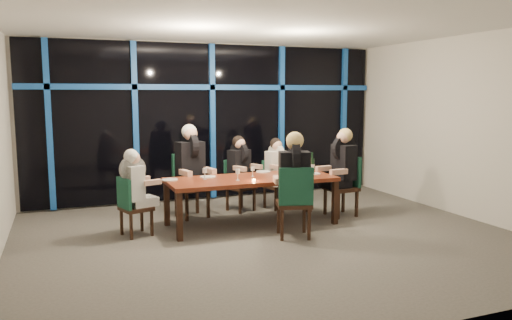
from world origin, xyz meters
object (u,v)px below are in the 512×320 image
object	(u,v)px
chair_far_right	(275,181)
chair_end_right	(346,182)
chair_near_mid	(295,199)
water_pitcher	(301,170)
diner_far_mid	(240,162)
diner_near_mid	(294,169)
chair_end_left	(131,204)
diner_end_left	(135,179)
diner_end_right	(342,159)
chair_far_mid	(238,182)
wine_bottle	(312,166)
dining_table	(251,182)
diner_far_left	(191,157)
chair_far_left	(189,181)
diner_far_right	(277,163)

from	to	relation	value
chair_far_right	chair_end_right	distance (m)	1.30
chair_near_mid	water_pitcher	size ratio (longest dim) A/B	4.80
diner_far_mid	diner_near_mid	size ratio (longest dim) A/B	0.87
chair_end_left	diner_end_left	distance (m)	0.35
diner_end_left	diner_end_right	distance (m)	3.38
chair_end_left	chair_near_mid	distance (m)	2.34
chair_far_mid	chair_end_left	size ratio (longest dim) A/B	1.04
diner_far_mid	wine_bottle	bearing A→B (deg)	-72.02
dining_table	chair_near_mid	world-z (taller)	chair_near_mid
chair_far_mid	water_pitcher	size ratio (longest dim) A/B	4.17
dining_table	diner_near_mid	xyz separation A→B (m)	(0.33, -0.84, 0.30)
diner_far_left	water_pitcher	size ratio (longest dim) A/B	4.76
chair_end_right	diner_end_left	bearing A→B (deg)	-95.83
chair_end_right	chair_near_mid	xyz separation A→B (m)	(-1.40, -0.92, 0.02)
dining_table	diner_end_right	distance (m)	1.64
chair_far_left	diner_far_left	bearing A→B (deg)	-90.00
diner_far_right	water_pitcher	bearing A→B (deg)	-109.06
wine_bottle	chair_near_mid	bearing A→B (deg)	-130.10
diner_end_left	water_pitcher	distance (m)	2.52
dining_table	diner_far_right	bearing A→B (deg)	46.81
diner_near_mid	chair_near_mid	bearing A→B (deg)	90.00
chair_end_right	chair_end_left	bearing A→B (deg)	-95.46
water_pitcher	chair_far_left	bearing A→B (deg)	162.03
chair_end_right	diner_far_mid	bearing A→B (deg)	-126.78
dining_table	diner_near_mid	size ratio (longest dim) A/B	2.58
diner_far_right	water_pitcher	xyz separation A→B (m)	(-0.09, -1.10, 0.03)
dining_table	chair_far_left	distance (m)	1.19
chair_near_mid	diner_end_right	bearing A→B (deg)	-128.53
chair_far_left	diner_far_mid	world-z (taller)	diner_far_mid
diner_near_mid	wine_bottle	world-z (taller)	diner_near_mid
diner_far_left	diner_near_mid	bearing A→B (deg)	-69.76
chair_far_mid	diner_far_mid	xyz separation A→B (m)	(0.03, -0.07, 0.36)
diner_near_mid	dining_table	bearing A→B (deg)	-52.10
chair_far_left	diner_far_right	distance (m)	1.61
dining_table	chair_far_mid	distance (m)	1.05
diner_far_left	wine_bottle	size ratio (longest dim) A/B	2.87
chair_end_left	diner_far_right	size ratio (longest dim) A/B	1.03
chair_far_left	diner_near_mid	bearing A→B (deg)	-70.62
chair_end_right	diner_end_left	world-z (taller)	diner_end_left
diner_far_right	diner_end_left	size ratio (longest dim) A/B	1.00
chair_end_left	diner_far_mid	world-z (taller)	diner_far_mid
wine_bottle	chair_far_right	bearing A→B (deg)	101.71
chair_far_right	diner_far_mid	bearing A→B (deg)	165.67
diner_far_right	diner_end_right	xyz separation A→B (m)	(0.78, -0.89, 0.13)
chair_far_right	diner_far_mid	world-z (taller)	diner_far_mid
chair_end_right	diner_far_right	size ratio (longest dim) A/B	1.20
chair_far_left	dining_table	bearing A→B (deg)	-62.62
chair_far_mid	chair_near_mid	distance (m)	1.95
diner_end_left	diner_near_mid	xyz separation A→B (m)	(2.09, -0.89, 0.16)
chair_far_right	diner_near_mid	xyz separation A→B (m)	(-0.49, -1.79, 0.50)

